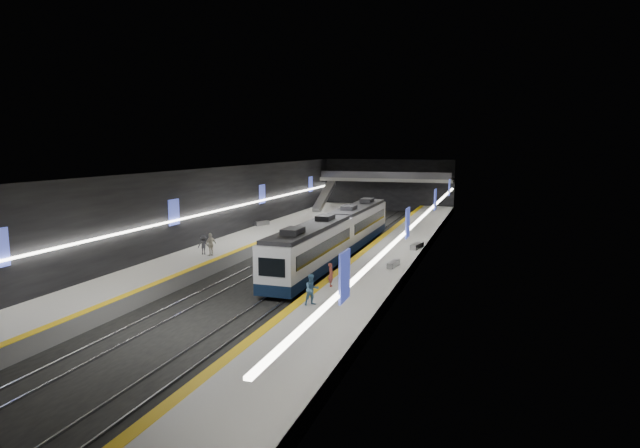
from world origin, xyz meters
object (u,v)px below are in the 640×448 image
(escalator, at_px, (324,196))
(passenger_right_a, at_px, (331,275))
(bench_right_near, at_px, (393,264))
(bench_left_far, at_px, (262,223))
(passenger_right_b, at_px, (312,290))
(passenger_left_b, at_px, (204,245))
(train, at_px, (338,234))
(bench_right_far, at_px, (417,246))
(passenger_left_a, at_px, (211,245))

(escalator, bearing_deg, passenger_right_a, -71.49)
(bench_right_near, distance_m, passenger_right_a, 7.50)
(passenger_right_a, bearing_deg, bench_left_far, 15.47)
(bench_right_near, bearing_deg, passenger_right_b, -96.71)
(passenger_left_b, bearing_deg, train, -155.19)
(bench_right_far, bearing_deg, bench_right_near, -82.94)
(bench_right_far, relative_size, passenger_right_a, 1.31)
(passenger_left_b, bearing_deg, passenger_right_b, 130.05)
(bench_right_far, bearing_deg, passenger_right_b, -87.92)
(passenger_right_a, height_order, passenger_left_b, passenger_left_b)
(bench_left_far, height_order, bench_right_far, bench_right_far)
(bench_left_far, xyz_separation_m, bench_right_near, (18.34, -16.33, -0.02))
(passenger_right_a, relative_size, passenger_left_a, 0.81)
(train, height_order, bench_right_near, train)
(train, height_order, passenger_right_a, train)
(escalator, relative_size, bench_left_far, 4.18)
(train, bearing_deg, bench_right_far, 9.27)
(passenger_left_b, bearing_deg, escalator, -100.66)
(bench_right_near, xyz_separation_m, passenger_left_b, (-16.02, -0.44, 0.59))
(bench_right_far, distance_m, passenger_right_b, 19.23)
(train, xyz_separation_m, passenger_right_a, (3.54, -13.54, -0.42))
(passenger_right_b, height_order, passenger_left_b, passenger_right_b)
(bench_right_near, distance_m, passenger_left_b, 16.04)
(escalator, xyz_separation_m, passenger_right_b, (13.71, -44.69, -1.00))
(passenger_right_a, bearing_deg, escalator, 0.25)
(passenger_right_a, distance_m, passenger_left_a, 13.82)
(passenger_left_a, bearing_deg, escalator, -161.74)
(bench_right_far, bearing_deg, passenger_left_b, -141.95)
(bench_left_far, bearing_deg, train, -14.15)
(passenger_right_a, bearing_deg, passenger_left_b, 45.56)
(train, bearing_deg, bench_right_near, -46.16)
(bench_left_far, bearing_deg, bench_right_near, -16.79)
(bench_right_far, distance_m, passenger_left_b, 18.59)
(passenger_left_a, relative_size, passenger_left_b, 1.19)
(escalator, bearing_deg, bench_right_far, -56.57)
(bench_right_far, bearing_deg, passenger_right_a, -91.33)
(escalator, distance_m, bench_left_far, 17.36)
(bench_right_far, xyz_separation_m, passenger_right_b, (-3.29, -18.94, 0.65))
(escalator, xyz_separation_m, bench_right_near, (16.34, -33.50, -1.68))
(bench_right_far, distance_m, passenger_left_a, 17.98)
(escalator, xyz_separation_m, passenger_left_a, (1.18, -34.26, -0.94))
(bench_left_far, relative_size, bench_right_near, 1.08)
(train, distance_m, bench_left_far, 15.48)
(bench_right_far, height_order, passenger_left_a, passenger_left_a)
(bench_left_far, relative_size, passenger_right_a, 1.23)
(train, height_order, passenger_right_b, train)
(escalator, height_order, passenger_left_b, escalator)
(train, bearing_deg, escalator, 110.39)
(bench_right_near, relative_size, bench_right_far, 0.87)
(train, height_order, escalator, escalator)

